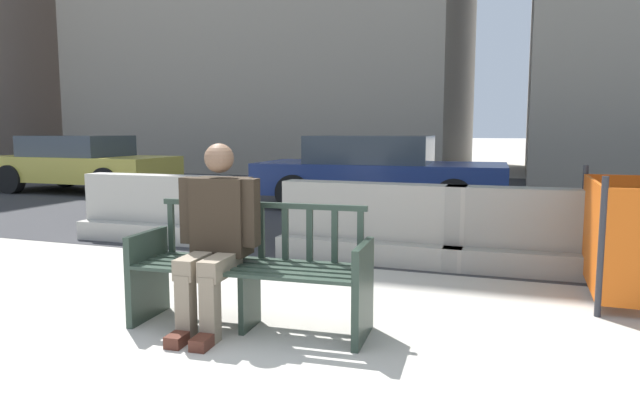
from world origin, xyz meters
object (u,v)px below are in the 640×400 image
at_px(street_bench, 251,273).
at_px(car_sedan_far, 378,171).
at_px(jersey_barrier_centre, 372,229).
at_px(seated_person, 216,232).
at_px(car_taxi_near, 82,163).
at_px(jersey_barrier_left, 158,214).
at_px(jersey_barrier_right, 548,239).

relative_size(street_bench, car_sedan_far, 0.38).
xyz_separation_m(street_bench, jersey_barrier_centre, (0.27, 2.40, -0.06)).
distance_m(seated_person, jersey_barrier_centre, 2.54).
xyz_separation_m(jersey_barrier_centre, car_sedan_far, (-0.94, 4.10, 0.32)).
distance_m(seated_person, car_taxi_near, 10.14).
distance_m(street_bench, jersey_barrier_left, 3.65).
height_order(street_bench, jersey_barrier_centre, street_bench).
height_order(jersey_barrier_centre, jersey_barrier_left, same).
height_order(jersey_barrier_left, car_taxi_near, car_taxi_near).
bearing_deg(car_taxi_near, seated_person, -42.98).
xyz_separation_m(seated_person, car_sedan_far, (-0.43, 6.57, -0.03)).
height_order(street_bench, jersey_barrier_right, street_bench).
xyz_separation_m(jersey_barrier_left, car_taxi_near, (-5.06, 4.27, 0.31)).
bearing_deg(jersey_barrier_centre, jersey_barrier_right, 0.33).
bearing_deg(jersey_barrier_right, seated_person, -132.90).
bearing_deg(car_taxi_near, street_bench, -41.79).
relative_size(seated_person, car_sedan_far, 0.29).
distance_m(jersey_barrier_right, car_taxi_near, 10.69).
bearing_deg(car_taxi_near, car_sedan_far, -2.79).
height_order(car_taxi_near, car_sedan_far, car_sedan_far).
height_order(jersey_barrier_right, car_sedan_far, car_sedan_far).
relative_size(street_bench, jersey_barrier_centre, 0.86).
relative_size(seated_person, jersey_barrier_centre, 0.65).
bearing_deg(street_bench, jersey_barrier_right, 49.31).
bearing_deg(car_taxi_near, jersey_barrier_left, -40.17).
height_order(seated_person, jersey_barrier_left, seated_person).
bearing_deg(seated_person, jersey_barrier_right, 47.10).
xyz_separation_m(jersey_barrier_centre, jersey_barrier_right, (1.80, 0.01, 0.00)).
xyz_separation_m(street_bench, car_sedan_far, (-0.67, 6.50, 0.27)).
xyz_separation_m(jersey_barrier_right, car_sedan_far, (-2.74, 4.09, 0.32)).
bearing_deg(jersey_barrier_centre, seated_person, -101.63).
distance_m(jersey_barrier_centre, car_sedan_far, 4.22).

